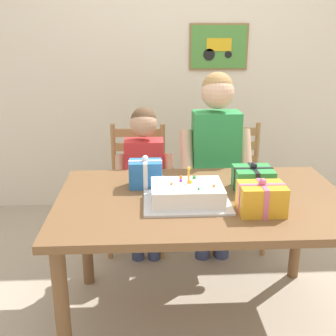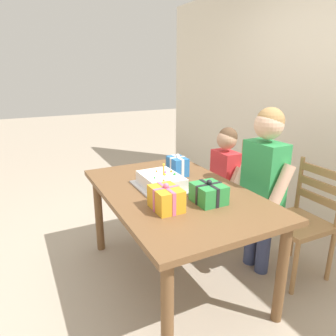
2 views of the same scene
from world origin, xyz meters
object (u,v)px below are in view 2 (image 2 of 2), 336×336
dining_table (175,202)px  gift_box_corner_small (209,193)px  gift_box_red_large (177,166)px  gift_box_beside_cake (166,199)px  chair_left (240,189)px  chair_right (301,220)px  birthday_cake (161,182)px  child_older (264,176)px  child_younger (225,175)px

dining_table → gift_box_corner_small: bearing=19.0°
gift_box_red_large → gift_box_beside_cake: 0.68m
gift_box_beside_cake → chair_left: gift_box_beside_cake is taller
gift_box_red_large → chair_right: gift_box_red_large is taller
birthday_cake → chair_left: bearing=105.4°
child_older → chair_right: bearing=51.9°
gift_box_corner_small → child_younger: bearing=135.6°
gift_box_red_large → chair_right: (0.67, 0.75, -0.37)m
gift_box_beside_cake → chair_right: gift_box_beside_cake is taller
gift_box_beside_cake → birthday_cake: bearing=159.3°
gift_box_beside_cake → chair_left: (-0.62, 1.13, -0.36)m
dining_table → gift_box_corner_small: (0.29, 0.10, 0.16)m
chair_left → chair_right: same height
child_older → gift_box_corner_small: bearing=-79.0°
gift_box_corner_small → chair_left: chair_left is taller
birthday_cake → chair_left: 1.09m
dining_table → child_younger: (-0.31, 0.69, 0.01)m
birthday_cake → gift_box_corner_small: (0.38, 0.17, 0.02)m
chair_right → child_older: child_older is taller
dining_table → chair_right: bearing=68.3°
chair_left → child_older: child_older is taller
dining_table → gift_box_corner_small: size_ratio=7.26×
dining_table → birthday_cake: (-0.09, -0.07, 0.14)m
gift_box_beside_cake → chair_right: (0.12, 1.14, -0.36)m
dining_table → child_younger: size_ratio=1.38×
child_older → child_younger: size_ratio=1.20×
gift_box_red_large → gift_box_corner_small: gift_box_red_large is taller
chair_left → child_older: size_ratio=0.68×
gift_box_red_large → chair_right: bearing=48.2°
birthday_cake → chair_right: (0.46, 1.00, -0.34)m
gift_box_corner_small → chair_right: chair_right is taller
gift_box_beside_cake → child_older: bearing=95.3°
gift_box_red_large → gift_box_corner_small: 0.60m
chair_right → birthday_cake: bearing=-114.8°
dining_table → gift_box_beside_cake: (0.26, -0.20, 0.16)m
dining_table → chair_right: size_ratio=1.67×
birthday_cake → child_older: 0.80m
birthday_cake → chair_left: (-0.28, 1.00, -0.34)m
child_younger → dining_table: bearing=-65.7°
child_older → birthday_cake: bearing=-109.5°
birthday_cake → dining_table: bearing=36.2°
dining_table → birthday_cake: size_ratio=3.50×
birthday_cake → gift_box_corner_small: 0.42m
gift_box_corner_small → chair_left: size_ratio=0.23×
gift_box_beside_cake → gift_box_corner_small: 0.30m
chair_left → child_older: (0.54, -0.25, 0.35)m
child_older → gift_box_beside_cake: bearing=-84.7°
gift_box_corner_small → chair_right: (0.08, 0.84, -0.35)m
gift_box_beside_cake → dining_table: bearing=142.3°
child_older → child_younger: (-0.49, 0.00, -0.14)m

